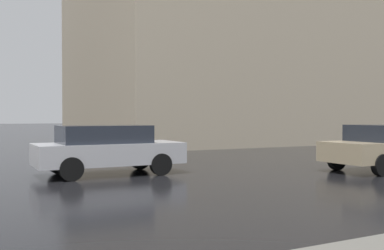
% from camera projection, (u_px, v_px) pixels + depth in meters
% --- Properties ---
extents(haussmann_block_corner, '(16.27, 25.81, 19.54)m').
position_uv_depth(haussmann_block_corner, '(260.00, 11.00, 33.60)').
color(haussmann_block_corner, tan).
rests_on(haussmann_block_corner, ground_plane).
extents(car_silver, '(1.85, 4.10, 1.41)m').
position_uv_depth(car_silver, '(108.00, 148.00, 12.80)').
color(car_silver, '#B7B7BC').
rests_on(car_silver, ground_plane).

